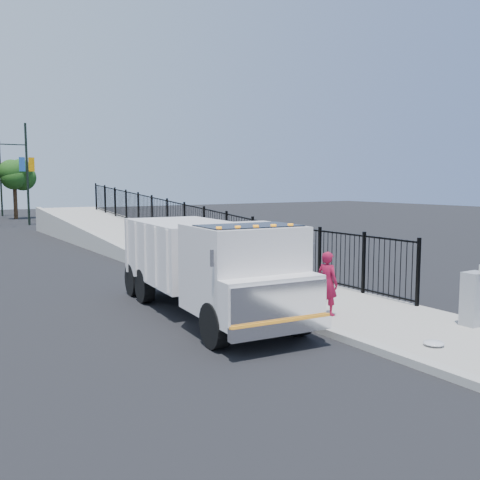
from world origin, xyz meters
TOP-DOWN VIEW (x-y plane):
  - ground at (0.00, 0.00)m, footprint 120.00×120.00m
  - sidewalk at (1.93, -2.00)m, footprint 3.55×12.00m
  - curb at (0.00, -2.00)m, footprint 0.30×12.00m
  - ramp at (2.12, 16.00)m, footprint 3.95×24.06m
  - iron_fence at (3.55, 12.00)m, footprint 0.10×28.00m
  - truck at (-1.44, 0.49)m, footprint 2.95×7.54m
  - worker at (0.87, -1.43)m, footprint 0.50×0.65m
  - utility_cabinet at (3.10, -3.98)m, footprint 0.55×0.40m
  - debris at (1.00, -4.53)m, footprint 0.42×0.42m
  - light_pole_1 at (0.10, 33.38)m, footprint 3.78×0.22m
  - tree_1 at (0.80, 41.58)m, footprint 2.24×2.24m

SIDE VIEW (x-z plane):
  - ground at x=0.00m, z-range 0.00..0.00m
  - ramp at x=2.12m, z-range -1.60..1.60m
  - sidewalk at x=1.93m, z-range 0.00..0.12m
  - curb at x=0.00m, z-range 0.00..0.16m
  - debris at x=1.00m, z-range 0.12..0.23m
  - utility_cabinet at x=3.10m, z-range 0.12..1.37m
  - iron_fence at x=3.55m, z-range 0.00..1.80m
  - worker at x=0.87m, z-range 0.12..1.72m
  - truck at x=-1.44m, z-range 0.16..2.69m
  - tree_1 at x=0.80m, z-range 1.35..6.47m
  - light_pole_1 at x=0.10m, z-range 0.36..8.36m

